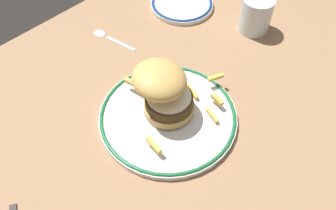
{
  "coord_description": "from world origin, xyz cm",
  "views": [
    {
      "loc": [
        -35.63,
        -32.31,
        59.87
      ],
      "look_at": [
        -3.94,
        -1.77,
        4.6
      ],
      "focal_mm": 37.66,
      "sensor_mm": 36.0,
      "label": 1
    }
  ],
  "objects_px": {
    "spoon": "(104,35)",
    "dinner_plate": "(168,116)",
    "water_glass": "(255,16)",
    "burger": "(164,90)",
    "side_plate": "(182,4)"
  },
  "relations": [
    {
      "from": "dinner_plate",
      "to": "water_glass",
      "type": "distance_m",
      "value": 0.37
    },
    {
      "from": "side_plate",
      "to": "spoon",
      "type": "height_order",
      "value": "side_plate"
    },
    {
      "from": "burger",
      "to": "water_glass",
      "type": "xyz_separation_m",
      "value": [
        0.36,
        0.03,
        -0.03
      ]
    },
    {
      "from": "spoon",
      "to": "dinner_plate",
      "type": "bearing_deg",
      "value": -104.17
    },
    {
      "from": "water_glass",
      "to": "dinner_plate",
      "type": "bearing_deg",
      "value": -173.3
    },
    {
      "from": "water_glass",
      "to": "side_plate",
      "type": "relative_size",
      "value": 0.53
    },
    {
      "from": "side_plate",
      "to": "spoon",
      "type": "distance_m",
      "value": 0.24
    },
    {
      "from": "burger",
      "to": "water_glass",
      "type": "bearing_deg",
      "value": 4.29
    },
    {
      "from": "burger",
      "to": "water_glass",
      "type": "distance_m",
      "value": 0.36
    },
    {
      "from": "side_plate",
      "to": "dinner_plate",
      "type": "bearing_deg",
      "value": -141.77
    },
    {
      "from": "burger",
      "to": "side_plate",
      "type": "relative_size",
      "value": 0.9
    },
    {
      "from": "burger",
      "to": "spoon",
      "type": "distance_m",
      "value": 0.3
    },
    {
      "from": "spoon",
      "to": "burger",
      "type": "bearing_deg",
      "value": -104.04
    },
    {
      "from": "burger",
      "to": "water_glass",
      "type": "height_order",
      "value": "burger"
    },
    {
      "from": "water_glass",
      "to": "spoon",
      "type": "relative_size",
      "value": 0.68
    }
  ]
}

